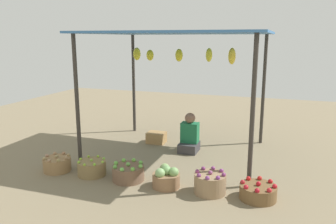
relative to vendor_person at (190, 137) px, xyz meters
name	(u,v)px	position (x,y,z in m)	size (l,w,h in m)	color
ground_plane	(178,152)	(-0.18, -0.14, -0.30)	(14.00, 14.00, 0.00)	#7F7055
market_stall_structure	(179,41)	(-0.19, -0.13, 1.87)	(3.29, 2.65, 2.34)	#38332D
vendor_person	(190,137)	(0.00, 0.00, 0.00)	(0.36, 0.44, 0.78)	#3A383C
basket_potatoes	(57,164)	(-1.86, -1.74, -0.18)	(0.46, 0.46, 0.29)	#937048
basket_limes	(92,168)	(-1.20, -1.70, -0.18)	(0.47, 0.47, 0.28)	olive
basket_green_apples	(128,173)	(-0.54, -1.69, -0.17)	(0.51, 0.51, 0.30)	brown
basket_cabbages	(166,178)	(0.12, -1.73, -0.15)	(0.42, 0.42, 0.34)	#8C6646
basket_purple_onions	(210,183)	(0.79, -1.72, -0.15)	(0.47, 0.47, 0.35)	#907353
basket_red_apples	(258,192)	(1.47, -1.69, -0.19)	(0.52, 0.52, 0.26)	brown
wooden_crate_near_vendor	(156,138)	(-0.82, 0.30, -0.18)	(0.38, 0.31, 0.23)	#A57C4A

